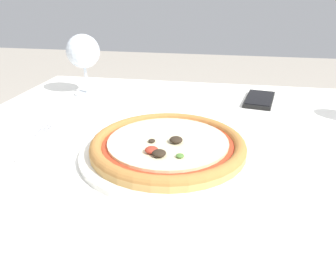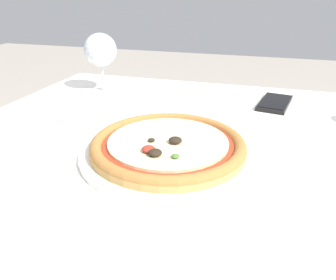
{
  "view_description": "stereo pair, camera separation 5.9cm",
  "coord_description": "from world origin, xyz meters",
  "px_view_note": "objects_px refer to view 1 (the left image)",
  "views": [
    {
      "loc": [
        -0.03,
        -0.57,
        1.02
      ],
      "look_at": [
        -0.12,
        -0.05,
        0.77
      ],
      "focal_mm": 35.0,
      "sensor_mm": 36.0,
      "label": 1
    },
    {
      "loc": [
        0.03,
        -0.56,
        1.02
      ],
      "look_at": [
        -0.12,
        -0.05,
        0.77
      ],
      "focal_mm": 35.0,
      "sensor_mm": 36.0,
      "label": 2
    }
  ],
  "objects_px": {
    "cell_phone": "(259,99)",
    "fork": "(37,140)",
    "dining_table": "(233,191)",
    "wine_glass_far_left": "(83,53)",
    "pizza_plate": "(168,147)"
  },
  "relations": [
    {
      "from": "cell_phone",
      "to": "fork",
      "type": "bearing_deg",
      "value": -143.54
    },
    {
      "from": "dining_table",
      "to": "cell_phone",
      "type": "height_order",
      "value": "cell_phone"
    },
    {
      "from": "fork",
      "to": "cell_phone",
      "type": "bearing_deg",
      "value": 36.46
    },
    {
      "from": "dining_table",
      "to": "wine_glass_far_left",
      "type": "xyz_separation_m",
      "value": [
        -0.42,
        0.28,
        0.21
      ]
    },
    {
      "from": "fork",
      "to": "cell_phone",
      "type": "distance_m",
      "value": 0.57
    },
    {
      "from": "wine_glass_far_left",
      "to": "dining_table",
      "type": "bearing_deg",
      "value": -34.0
    },
    {
      "from": "dining_table",
      "to": "cell_phone",
      "type": "relative_size",
      "value": 7.86
    },
    {
      "from": "pizza_plate",
      "to": "wine_glass_far_left",
      "type": "relative_size",
      "value": 1.92
    },
    {
      "from": "fork",
      "to": "wine_glass_far_left",
      "type": "bearing_deg",
      "value": 94.83
    },
    {
      "from": "dining_table",
      "to": "fork",
      "type": "relative_size",
      "value": 7.15
    },
    {
      "from": "dining_table",
      "to": "pizza_plate",
      "type": "xyz_separation_m",
      "value": [
        -0.12,
        -0.05,
        0.11
      ]
    },
    {
      "from": "dining_table",
      "to": "fork",
      "type": "distance_m",
      "value": 0.41
    },
    {
      "from": "pizza_plate",
      "to": "fork",
      "type": "xyz_separation_m",
      "value": [
        -0.27,
        0.01,
        -0.01
      ]
    },
    {
      "from": "fork",
      "to": "wine_glass_far_left",
      "type": "relative_size",
      "value": 1.02
    },
    {
      "from": "pizza_plate",
      "to": "fork",
      "type": "height_order",
      "value": "pizza_plate"
    }
  ]
}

